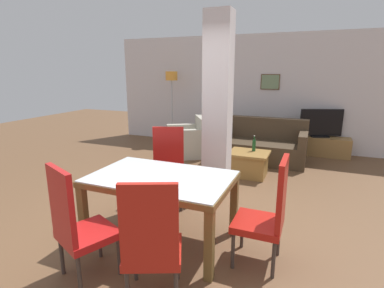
# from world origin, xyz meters

# --- Properties ---
(ground_plane) EXTENTS (18.00, 18.00, 0.00)m
(ground_plane) POSITION_xyz_m (0.00, 0.00, 0.00)
(ground_plane) COLOR brown
(back_wall) EXTENTS (7.20, 0.09, 2.70)m
(back_wall) POSITION_xyz_m (0.00, 4.71, 1.35)
(back_wall) COLOR silver
(back_wall) RESTS_ON ground_plane
(divider_pillar) EXTENTS (0.39, 0.31, 2.70)m
(divider_pillar) POSITION_xyz_m (0.12, 1.61, 1.35)
(divider_pillar) COLOR silver
(divider_pillar) RESTS_ON ground_plane
(dining_table) EXTENTS (1.52, 0.98, 0.77)m
(dining_table) POSITION_xyz_m (0.00, 0.00, 0.61)
(dining_table) COLOR brown
(dining_table) RESTS_ON ground_plane
(dining_chair_near_left) EXTENTS (0.61, 0.61, 1.10)m
(dining_chair_near_left) POSITION_xyz_m (-0.38, -0.87, 0.56)
(dining_chair_near_left) COLOR #B41A19
(dining_chair_near_left) RESTS_ON ground_plane
(dining_chair_head_right) EXTENTS (0.46, 0.46, 1.10)m
(dining_chair_head_right) POSITION_xyz_m (1.15, 0.00, 0.56)
(dining_chair_head_right) COLOR red
(dining_chair_head_right) RESTS_ON ground_plane
(dining_chair_far_left) EXTENTS (0.60, 0.60, 1.10)m
(dining_chair_far_left) POSITION_xyz_m (-0.38, 0.91, 0.56)
(dining_chair_far_left) COLOR #B11A16
(dining_chair_far_left) RESTS_ON ground_plane
(dining_chair_near_right) EXTENTS (0.61, 0.61, 1.10)m
(dining_chair_near_right) POSITION_xyz_m (0.38, -0.87, 0.56)
(dining_chair_near_right) COLOR #B31F15
(dining_chair_near_right) RESTS_ON ground_plane
(sofa) EXTENTS (1.84, 0.88, 0.88)m
(sofa) POSITION_xyz_m (0.48, 3.53, 0.30)
(sofa) COLOR #443524
(sofa) RESTS_ON ground_plane
(armchair) EXTENTS (1.15, 1.14, 0.86)m
(armchair) POSITION_xyz_m (-1.07, 3.32, 0.30)
(armchair) COLOR #BCB8A6
(armchair) RESTS_ON ground_plane
(coffee_table) EXTENTS (0.70, 0.60, 0.44)m
(coffee_table) POSITION_xyz_m (0.45, 2.49, 0.23)
(coffee_table) COLOR olive
(coffee_table) RESTS_ON ground_plane
(bottle) EXTENTS (0.06, 0.06, 0.29)m
(bottle) POSITION_xyz_m (0.51, 2.60, 0.55)
(bottle) COLOR #194C23
(bottle) RESTS_ON coffee_table
(tv_stand) EXTENTS (1.29, 0.40, 0.42)m
(tv_stand) POSITION_xyz_m (1.63, 4.43, 0.21)
(tv_stand) COLOR #9D723D
(tv_stand) RESTS_ON ground_plane
(tv_screen) EXTENTS (0.88, 0.37, 0.62)m
(tv_screen) POSITION_xyz_m (1.63, 4.43, 0.72)
(tv_screen) COLOR black
(tv_screen) RESTS_ON tv_stand
(floor_lamp) EXTENTS (0.30, 0.30, 1.84)m
(floor_lamp) POSITION_xyz_m (-1.95, 4.26, 1.54)
(floor_lamp) COLOR #B7B7BC
(floor_lamp) RESTS_ON ground_plane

